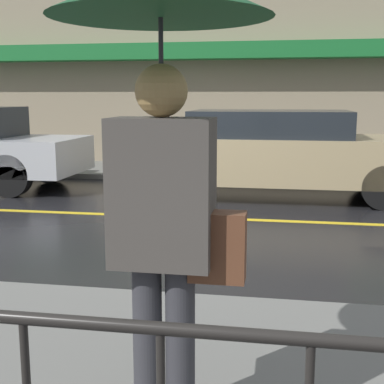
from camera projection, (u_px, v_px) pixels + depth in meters
ground_plane at (190, 218)px, 7.25m from camera, size 80.00×80.00×0.00m
sidewalk_far at (224, 172)px, 11.24m from camera, size 28.00×2.13×0.10m
lane_marking at (190, 217)px, 7.25m from camera, size 25.20×0.12×0.01m
building_storefront at (231, 55)px, 11.95m from camera, size 28.00×0.85×5.06m
pedestrian at (163, 91)px, 2.19m from camera, size 0.92×0.92×2.04m
car_tan at (279, 152)px, 8.64m from camera, size 4.78×1.72×1.40m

